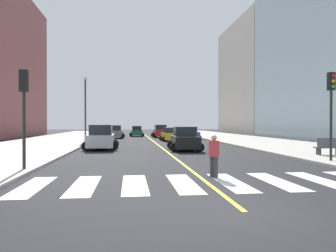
# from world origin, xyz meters

# --- Properties ---
(ground_plane) EXTENTS (220.00, 220.00, 0.00)m
(ground_plane) POSITION_xyz_m (0.00, 0.00, 0.00)
(ground_plane) COLOR black
(sidewalk_kerb_east) EXTENTS (10.00, 120.00, 0.15)m
(sidewalk_kerb_east) POSITION_xyz_m (12.20, 20.00, 0.07)
(sidewalk_kerb_east) COLOR #B2ADA3
(sidewalk_kerb_east) RESTS_ON ground
(sidewalk_kerb_west) EXTENTS (10.00, 120.00, 0.15)m
(sidewalk_kerb_west) POSITION_xyz_m (-12.20, 20.00, 0.07)
(sidewalk_kerb_west) COLOR #B2ADA3
(sidewalk_kerb_west) RESTS_ON ground
(crosswalk_paint) EXTENTS (13.50, 4.00, 0.01)m
(crosswalk_paint) POSITION_xyz_m (0.00, 4.00, 0.01)
(crosswalk_paint) COLOR silver
(crosswalk_paint) RESTS_ON ground
(lane_divider_paint) EXTENTS (0.16, 80.00, 0.01)m
(lane_divider_paint) POSITION_xyz_m (0.00, 40.00, 0.01)
(lane_divider_paint) COLOR yellow
(lane_divider_paint) RESTS_ON ground
(parking_garage_concrete) EXTENTS (18.00, 24.00, 24.26)m
(parking_garage_concrete) POSITION_xyz_m (28.68, 60.81, 12.13)
(parking_garage_concrete) COLOR #B2ADA3
(parking_garage_concrete) RESTS_ON ground
(car_yellow_nearest) EXTENTS (2.45, 3.83, 1.68)m
(car_yellow_nearest) POSITION_xyz_m (2.04, 32.04, 0.78)
(car_yellow_nearest) COLOR gold
(car_yellow_nearest) RESTS_ON ground
(car_black_second) EXTENTS (2.82, 4.42, 1.94)m
(car_black_second) POSITION_xyz_m (1.60, 18.28, 0.91)
(car_black_second) COLOR black
(car_black_second) RESTS_ON ground
(car_green_third) EXTENTS (2.48, 3.95, 1.76)m
(car_green_third) POSITION_xyz_m (-1.75, 46.41, 0.82)
(car_green_third) COLOR #236B42
(car_green_third) RESTS_ON ground
(car_silver_fourth) EXTENTS (2.97, 4.72, 2.10)m
(car_silver_fourth) POSITION_xyz_m (-5.29, 19.97, 0.98)
(car_silver_fourth) COLOR #B7B7BC
(car_silver_fourth) RESTS_ON ground
(car_blue_fifth) EXTENTS (2.45, 3.90, 1.73)m
(car_blue_fifth) POSITION_xyz_m (5.43, 35.67, 0.81)
(car_blue_fifth) COLOR #2D479E
(car_blue_fifth) RESTS_ON ground
(car_red_sixth) EXTENTS (2.83, 4.46, 1.97)m
(car_red_sixth) POSITION_xyz_m (1.89, 42.39, 0.92)
(car_red_sixth) COLOR red
(car_red_sixth) RESTS_ON ground
(car_gray_seventh) EXTENTS (2.70, 4.30, 1.91)m
(car_gray_seventh) POSITION_xyz_m (-4.97, 40.55, 0.89)
(car_gray_seventh) COLOR slate
(car_gray_seventh) RESTS_ON ground
(traffic_light_near_corner) EXTENTS (0.36, 0.41, 4.91)m
(traffic_light_near_corner) POSITION_xyz_m (8.27, 8.94, 3.60)
(traffic_light_near_corner) COLOR black
(traffic_light_near_corner) RESTS_ON sidewalk_kerb_east
(traffic_light_far_corner) EXTENTS (0.36, 0.41, 4.51)m
(traffic_light_far_corner) POSITION_xyz_m (-7.67, 7.57, 3.33)
(traffic_light_far_corner) COLOR black
(traffic_light_far_corner) RESTS_ON sidewalk_kerb_west
(park_bench) EXTENTS (1.82, 0.62, 1.12)m
(park_bench) POSITION_xyz_m (10.15, 11.97, 0.69)
(park_bench) COLOR #47474C
(park_bench) RESTS_ON sidewalk_kerb_east
(pedestrian_crossing) EXTENTS (0.43, 0.43, 1.75)m
(pedestrian_crossing) POSITION_xyz_m (0.57, 5.14, 0.97)
(pedestrian_crossing) COLOR #38383D
(pedestrian_crossing) RESTS_ON ground
(street_lamp) EXTENTS (0.44, 0.44, 7.63)m
(street_lamp) POSITION_xyz_m (-8.09, 31.12, 4.64)
(street_lamp) COLOR #38383D
(street_lamp) RESTS_ON sidewalk_kerb_west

